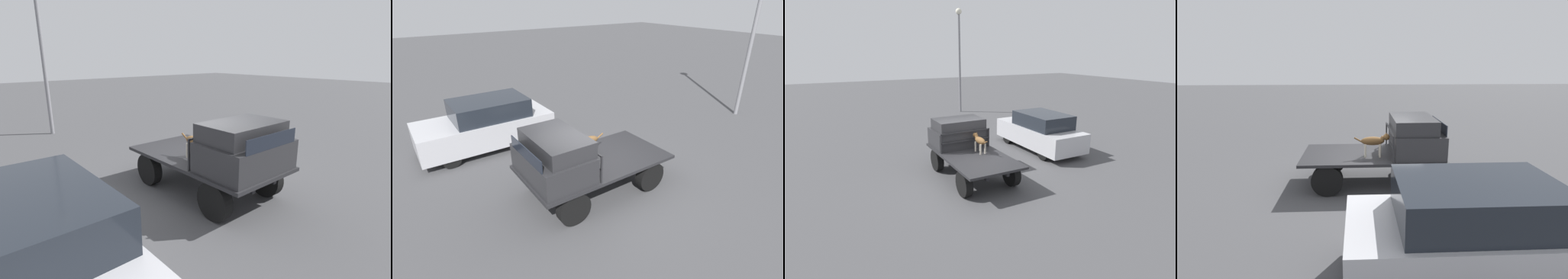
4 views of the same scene
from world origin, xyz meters
The scene contains 6 objects.
ground_plane centered at (0.00, 0.00, 0.00)m, with size 80.00×80.00×0.00m, color #474749.
flatbed_truck centered at (0.00, 0.00, 0.64)m, with size 3.96×2.07×0.89m.
truck_cab centered at (1.22, 0.00, 1.39)m, with size 1.36×1.95×1.05m.
truck_headboard centered at (0.50, 0.00, 1.38)m, with size 0.04×1.95×0.72m.
dog centered at (0.06, -0.33, 1.33)m, with size 1.02×0.24×0.68m.
parked_sedan centered at (1.55, -4.24, 0.86)m, with size 4.44×1.87×1.72m.
Camera 2 is at (4.19, 5.74, 4.92)m, focal length 28.00 mm.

